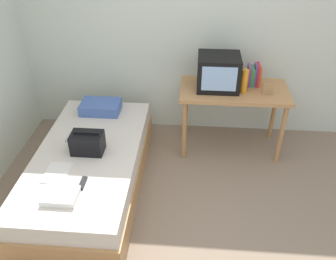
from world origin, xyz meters
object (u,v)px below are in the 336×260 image
object	(u,v)px
water_bottle	(244,81)
book_row	(254,75)
handbag	(87,143)
picture_frame	(268,89)
magazine	(57,173)
remote_dark	(83,183)
remote_silver	(69,137)
pillow	(101,107)
desk	(234,97)
folded_towel	(60,196)
bed	(90,169)
tv	(218,72)

from	to	relation	value
water_bottle	book_row	distance (m)	0.22
water_bottle	handbag	distance (m)	1.71
book_row	handbag	size ratio (longest dim) A/B	0.80
picture_frame	magazine	bearing A→B (deg)	-151.97
water_bottle	remote_dark	size ratio (longest dim) A/B	1.63
book_row	picture_frame	xyz separation A→B (m)	(0.12, -0.23, -0.04)
picture_frame	remote_silver	bearing A→B (deg)	-166.04
magazine	picture_frame	bearing A→B (deg)	28.03
water_bottle	remote_silver	distance (m)	1.88
book_row	picture_frame	bearing A→B (deg)	-62.33
picture_frame	handbag	world-z (taller)	picture_frame
pillow	magazine	size ratio (longest dim) A/B	1.50
water_bottle	book_row	xyz separation A→B (m)	(0.12, 0.18, -0.02)
picture_frame	handbag	bearing A→B (deg)	-158.22
desk	book_row	xyz separation A→B (m)	(0.21, 0.12, 0.21)
water_bottle	picture_frame	bearing A→B (deg)	-9.65
book_row	remote_dark	distance (m)	2.12
desk	pillow	world-z (taller)	desk
handbag	pillow	bearing A→B (deg)	94.36
water_bottle	folded_towel	xyz separation A→B (m)	(-1.56, -1.37, -0.42)
bed	magazine	world-z (taller)	magazine
handbag	bed	bearing A→B (deg)	176.84
remote_dark	folded_towel	distance (m)	0.22
magazine	remote_dark	size ratio (longest dim) A/B	1.86
bed	book_row	xyz separation A→B (m)	(1.64, 0.92, 0.65)
book_row	remote_silver	bearing A→B (deg)	-158.95
desk	water_bottle	size ratio (longest dim) A/B	4.57
desk	remote_silver	distance (m)	1.78
folded_towel	book_row	bearing A→B (deg)	42.80
desk	folded_towel	xyz separation A→B (m)	(-1.48, -1.44, -0.19)
picture_frame	remote_dark	distance (m)	2.06
tv	book_row	bearing A→B (deg)	14.63
handbag	desk	bearing A→B (deg)	29.43
pillow	folded_towel	size ratio (longest dim) A/B	1.55
desk	handbag	xyz separation A→B (m)	(-1.42, -0.80, -0.12)
handbag	folded_towel	size ratio (longest dim) A/B	1.07
picture_frame	remote_silver	world-z (taller)	picture_frame
handbag	remote_dark	distance (m)	0.47
picture_frame	water_bottle	bearing A→B (deg)	170.35
magazine	remote_dark	xyz separation A→B (m)	(0.27, -0.12, 0.01)
book_row	pillow	bearing A→B (deg)	-174.02
book_row	folded_towel	size ratio (longest dim) A/B	0.85
desk	picture_frame	xyz separation A→B (m)	(0.33, -0.10, 0.17)
bed	picture_frame	bearing A→B (deg)	21.56
book_row	bed	bearing A→B (deg)	-150.68
tv	remote_dark	distance (m)	1.79
water_bottle	book_row	world-z (taller)	water_bottle
bed	pillow	size ratio (longest dim) A/B	4.60
bed	book_row	size ratio (longest dim) A/B	8.37
desk	remote_silver	bearing A→B (deg)	-160.26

